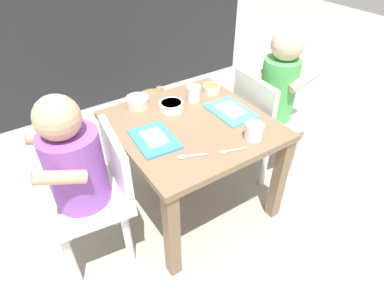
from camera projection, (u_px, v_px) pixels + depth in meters
The scene contains 15 objects.
ground_plane at pixel (192, 200), 1.50m from camera, with size 7.00×7.00×0.00m, color #9E998E.
kitchen_cabinet_back at pixel (81, 29), 2.05m from camera, with size 2.24×0.40×0.88m, color #232326.
dining_table at pixel (192, 138), 1.28m from camera, with size 0.56×0.57×0.43m.
seated_child_left at pixel (79, 168), 1.02m from camera, with size 0.31×0.31×0.69m.
seated_child_right at pixel (276, 90), 1.42m from camera, with size 0.30×0.30×0.70m.
dog at pixel (142, 109), 1.77m from camera, with size 0.39×0.29×0.29m.
food_tray_left at pixel (154, 139), 1.14m from camera, with size 0.15×0.20×0.02m.
food_tray_right at pixel (231, 111), 1.29m from camera, with size 0.14×0.20×0.02m.
water_cup_left at pixel (193, 95), 1.35m from camera, with size 0.06×0.06×0.07m.
water_cup_right at pixel (254, 132), 1.14m from camera, with size 0.07×0.07×0.06m.
veggie_bowl_far at pixel (171, 106), 1.30m from camera, with size 0.10×0.10×0.03m.
veggie_bowl_near at pixel (212, 88), 1.42m from camera, with size 0.08×0.08×0.03m.
cereal_bowl_right_side at pixel (138, 102), 1.32m from camera, with size 0.09×0.09×0.04m.
spoon_by_left_tray at pixel (189, 156), 1.07m from camera, with size 0.10×0.05×0.01m.
spoon_by_right_tray at pixel (230, 151), 1.09m from camera, with size 0.10×0.04×0.01m.
Camera 1 is at (-0.58, -0.86, 1.10)m, focal length 30.38 mm.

